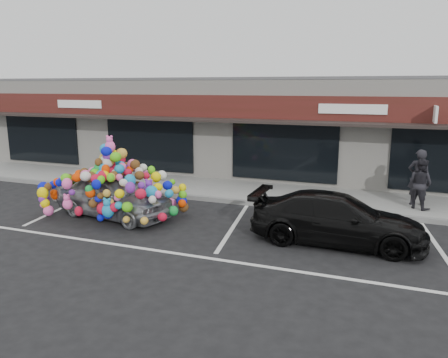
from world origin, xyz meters
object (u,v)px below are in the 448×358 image
at_px(black_sedan, 337,219).
at_px(pedestrian_b, 420,184).
at_px(pedestrian_a, 419,177).
at_px(toy_car, 114,191).

xyz_separation_m(black_sedan, pedestrian_b, (2.12, 3.69, 0.32)).
bearing_deg(pedestrian_a, black_sedan, 55.90).
bearing_deg(pedestrian_b, pedestrian_a, -48.14).
height_order(toy_car, pedestrian_b, toy_car).
relative_size(toy_car, black_sedan, 1.01).
bearing_deg(pedestrian_a, toy_car, 18.28).
height_order(toy_car, pedestrian_a, toy_car).
height_order(pedestrian_a, pedestrian_b, pedestrian_a).
bearing_deg(toy_car, pedestrian_a, -53.58).
xyz_separation_m(pedestrian_a, pedestrian_b, (0.04, -0.44, -0.11)).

